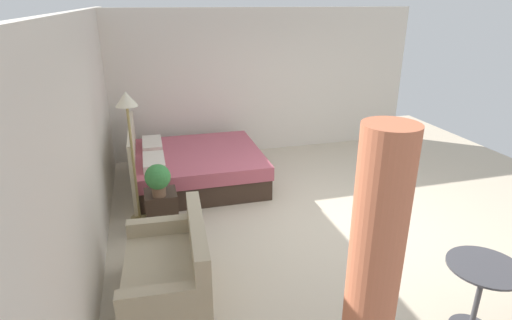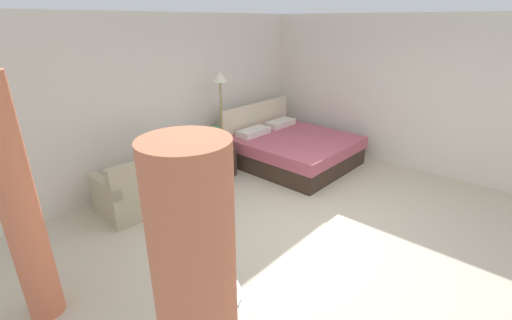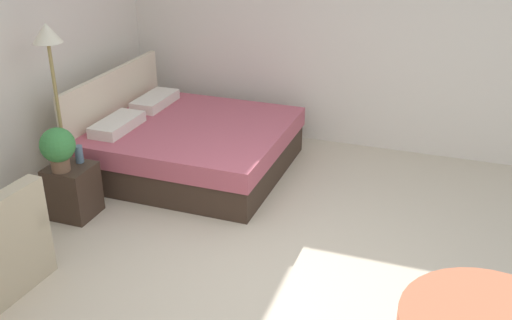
{
  "view_description": "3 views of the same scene",
  "coord_description": "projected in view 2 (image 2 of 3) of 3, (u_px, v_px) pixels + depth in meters",
  "views": [
    {
      "loc": [
        -4.67,
        2.38,
        2.91
      ],
      "look_at": [
        0.32,
        0.98,
        0.9
      ],
      "focal_mm": 28.88,
      "sensor_mm": 36.0,
      "label": 1
    },
    {
      "loc": [
        -3.57,
        -2.12,
        2.68
      ],
      "look_at": [
        -0.35,
        0.73,
        0.96
      ],
      "focal_mm": 24.58,
      "sensor_mm": 36.0,
      "label": 2
    },
    {
      "loc": [
        -3.79,
        -1.14,
        2.99
      ],
      "look_at": [
        0.29,
        0.3,
        0.97
      ],
      "focal_mm": 41.1,
      "sensor_mm": 36.0,
      "label": 3
    }
  ],
  "objects": [
    {
      "name": "potted_plant",
      "position": [
        215.0,
        136.0,
        6.14
      ],
      "size": [
        0.33,
        0.33,
        0.43
      ],
      "color": "brown",
      "rests_on": "nightstand"
    },
    {
      "name": "vase",
      "position": [
        226.0,
        143.0,
        6.31
      ],
      "size": [
        0.08,
        0.08,
        0.18
      ],
      "color": "slate",
      "rests_on": "nightstand"
    },
    {
      "name": "wall_back",
      "position": [
        170.0,
        98.0,
        6.14
      ],
      "size": [
        9.37,
        0.12,
        2.8
      ],
      "primitive_type": "cube",
      "color": "silver",
      "rests_on": "ground"
    },
    {
      "name": "floor_lamp",
      "position": [
        220.0,
        89.0,
        6.35
      ],
      "size": [
        0.28,
        0.28,
        1.83
      ],
      "color": "#99844C",
      "rests_on": "ground"
    },
    {
      "name": "ground_plane",
      "position": [
        312.0,
        231.0,
        4.79
      ],
      "size": [
        9.37,
        9.12,
        0.02
      ],
      "primitive_type": "cube",
      "color": "beige"
    },
    {
      "name": "couch",
      "position": [
        148.0,
        188.0,
        5.33
      ],
      "size": [
        1.42,
        0.9,
        0.89
      ],
      "color": "tan",
      "rests_on": "ground"
    },
    {
      "name": "nightstand",
      "position": [
        221.0,
        162.0,
        6.39
      ],
      "size": [
        0.41,
        0.42,
        0.53
      ],
      "color": "#38281E",
      "rests_on": "ground"
    },
    {
      "name": "balcony_table",
      "position": [
        201.0,
        316.0,
        2.77
      ],
      "size": [
        0.65,
        0.65,
        0.72
      ],
      "color": "#3F3F44",
      "rests_on": "ground"
    },
    {
      "name": "bed",
      "position": [
        292.0,
        149.0,
        6.93
      ],
      "size": [
        2.0,
        2.11,
        1.08
      ],
      "color": "#38281E",
      "rests_on": "ground"
    },
    {
      "name": "wall_right",
      "position": [
        412.0,
        94.0,
        6.48
      ],
      "size": [
        0.12,
        6.12,
        2.8
      ],
      "primitive_type": "cube",
      "color": "silver",
      "rests_on": "ground"
    },
    {
      "name": "curtain_right",
      "position": [
        19.0,
        208.0,
        3.04
      ],
      "size": [
        0.31,
        0.31,
        2.33
      ],
      "color": "#D1704C",
      "rests_on": "ground"
    }
  ]
}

